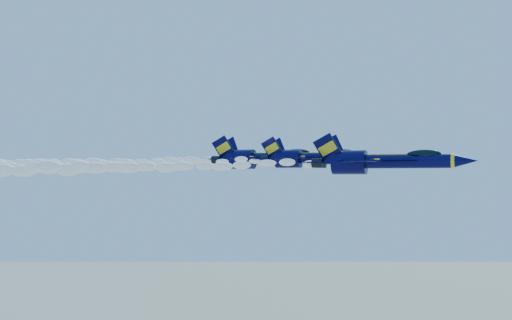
% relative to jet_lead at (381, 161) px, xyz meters
% --- Properties ---
extents(jet_lead, '(16.84, 13.82, 6.26)m').
position_rel_jet_lead_xyz_m(jet_lead, '(0.00, 0.00, 0.00)').
color(jet_lead, '#040332').
extents(smoke_trail_jet_lead, '(56.46, 2.28, 2.05)m').
position_rel_jet_lead_xyz_m(smoke_trail_jet_lead, '(-35.43, 0.00, -0.49)').
color(smoke_trail_jet_lead, white).
extents(jet_second, '(15.08, 12.37, 5.60)m').
position_rel_jet_lead_xyz_m(jet_second, '(-9.92, 8.03, 0.71)').
color(jet_second, '#040332').
extents(smoke_trail_jet_second, '(56.46, 2.04, 1.84)m').
position_rel_jet_lead_xyz_m(smoke_trail_jet_second, '(-44.59, 8.03, 0.24)').
color(smoke_trail_jet_second, white).
extents(jet_third, '(19.50, 16.00, 7.25)m').
position_rel_jet_lead_xyz_m(jet_third, '(-20.71, 20.00, 1.15)').
color(jet_third, '#040332').
extents(smoke_trail_jet_third, '(56.46, 2.64, 2.38)m').
position_rel_jet_lead_xyz_m(smoke_trail_jet_third, '(-57.28, 20.00, 0.64)').
color(smoke_trail_jet_third, white).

